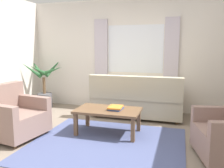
{
  "coord_description": "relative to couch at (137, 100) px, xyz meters",
  "views": [
    {
      "loc": [
        1.06,
        -3.3,
        1.5
      ],
      "look_at": [
        -0.12,
        0.7,
        0.84
      ],
      "focal_mm": 37.85,
      "sensor_mm": 36.0,
      "label": 1
    }
  ],
  "objects": [
    {
      "name": "potted_plant",
      "position": [
        -2.37,
        0.18,
        0.12
      ],
      "size": [
        1.14,
        1.24,
        1.24
      ],
      "color": "#56565B",
      "rests_on": "ground_plane"
    },
    {
      "name": "ground_plane",
      "position": [
        -0.17,
        -1.57,
        -0.37
      ],
      "size": [
        6.24,
        6.24,
        0.0
      ],
      "primitive_type": "plane",
      "color": "gray"
    },
    {
      "name": "book_stack_on_table",
      "position": [
        -0.16,
        -1.09,
        0.1
      ],
      "size": [
        0.24,
        0.3,
        0.06
      ],
      "color": "#335199",
      "rests_on": "coffee_table"
    },
    {
      "name": "window_with_curtains",
      "position": [
        -0.17,
        0.6,
        1.08
      ],
      "size": [
        1.98,
        0.07,
        1.4
      ],
      "color": "white"
    },
    {
      "name": "area_rug",
      "position": [
        -0.17,
        -1.57,
        -0.36
      ],
      "size": [
        2.34,
        2.07,
        0.01
      ],
      "primitive_type": "cube",
      "color": "#4C5684",
      "rests_on": "ground_plane"
    },
    {
      "name": "coffee_table",
      "position": [
        -0.29,
        -1.12,
        0.01
      ],
      "size": [
        1.1,
        0.64,
        0.44
      ],
      "color": "brown",
      "rests_on": "ground_plane"
    },
    {
      "name": "armchair_left",
      "position": [
        -1.78,
        -1.68,
        -0.01
      ],
      "size": [
        0.94,
        0.96,
        0.88
      ],
      "rotation": [
        0.0,
        0.0,
        1.41
      ],
      "color": "gray",
      "rests_on": "ground_plane"
    },
    {
      "name": "couch",
      "position": [
        0.0,
        0.0,
        0.0
      ],
      "size": [
        1.9,
        0.82,
        0.92
      ],
      "rotation": [
        0.0,
        0.0,
        3.14
      ],
      "color": "#BCB293",
      "rests_on": "ground_plane"
    },
    {
      "name": "wall_back",
      "position": [
        -0.17,
        0.69,
        0.93
      ],
      "size": [
        5.32,
        0.12,
        2.6
      ],
      "primitive_type": "cube",
      "color": "silver",
      "rests_on": "ground_plane"
    }
  ]
}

